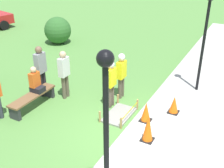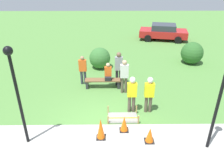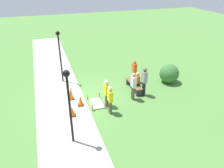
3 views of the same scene
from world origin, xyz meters
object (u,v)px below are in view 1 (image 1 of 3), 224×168
traffic_cone_near_patch (148,128)px  lamppost_near (206,28)px  park_bench (33,98)px  worker_assistant (111,80)px  lamppost_far (106,117)px  traffic_cone_far_patch (146,112)px  bystander_in_gray_shirt (64,72)px  worker_supervisor (121,72)px  person_seated_on_bench (36,82)px  bystander_in_white_shirt (41,68)px  traffic_cone_sidewalk_edge (174,105)px

traffic_cone_near_patch → lamppost_near: (3.67, -0.50, 1.91)m
traffic_cone_near_patch → park_bench: bearing=90.5°
worker_assistant → lamppost_far: lamppost_far is taller
traffic_cone_far_patch → worker_assistant: worker_assistant is taller
traffic_cone_near_patch → bystander_in_gray_shirt: bystander_in_gray_shirt is taller
traffic_cone_near_patch → worker_supervisor: bearing=42.3°
worker_supervisor → lamppost_far: lamppost_far is taller
person_seated_on_bench → lamppost_near: bearing=-53.6°
lamppost_far → person_seated_on_bench: bearing=56.7°
bystander_in_white_shirt → lamppost_far: lamppost_far is taller
traffic_cone_sidewalk_edge → worker_assistant: worker_assistant is taller
worker_assistant → bystander_in_white_shirt: 2.58m
park_bench → worker_supervisor: (2.03, -2.29, 0.64)m
lamppost_far → traffic_cone_far_patch: bearing=9.3°
park_bench → lamppost_near: lamppost_near is taller
traffic_cone_near_patch → bystander_in_gray_shirt: bearing=73.6°
traffic_cone_near_patch → bystander_in_white_shirt: bystander_in_white_shirt is taller
traffic_cone_far_patch → bystander_in_gray_shirt: 3.20m
person_seated_on_bench → bystander_in_gray_shirt: (0.80, -0.60, 0.17)m
traffic_cone_near_patch → worker_supervisor: worker_supervisor is taller
traffic_cone_sidewalk_edge → person_seated_on_bench: bearing=108.7°
park_bench → worker_assistant: worker_assistant is taller
traffic_cone_far_patch → worker_assistant: 1.59m
traffic_cone_near_patch → bystander_in_white_shirt: bearing=79.6°
bystander_in_gray_shirt → lamppost_far: (-3.63, -3.71, 1.43)m
bystander_in_gray_shirt → bystander_in_white_shirt: size_ratio=0.94×
traffic_cone_far_patch → lamppost_near: bearing=-17.8°
person_seated_on_bench → bystander_in_gray_shirt: 1.02m
traffic_cone_near_patch → lamppost_far: lamppost_far is taller
traffic_cone_far_patch → lamppost_far: bearing=-170.7°
traffic_cone_near_patch → traffic_cone_sidewalk_edge: traffic_cone_near_patch is taller
lamppost_far → bystander_in_gray_shirt: bearing=45.6°
traffic_cone_far_patch → person_seated_on_bench: size_ratio=0.70×
park_bench → person_seated_on_bench: (0.28, 0.05, 0.48)m
bystander_in_white_shirt → lamppost_near: 5.81m
worker_supervisor → bystander_in_gray_shirt: 1.98m
traffic_cone_far_patch → traffic_cone_sidewalk_edge: traffic_cone_far_patch is taller
traffic_cone_sidewalk_edge → person_seated_on_bench: 4.62m
park_bench → person_seated_on_bench: size_ratio=2.08×
park_bench → person_seated_on_bench: bearing=10.1°
traffic_cone_near_patch → bystander_in_gray_shirt: size_ratio=0.47×
worker_supervisor → lamppost_near: bearing=-53.9°
traffic_cone_sidewalk_edge → bystander_in_white_shirt: bearing=101.4°
bystander_in_gray_shirt → lamppost_near: lamppost_near is taller
traffic_cone_near_patch → park_bench: traffic_cone_near_patch is taller
traffic_cone_sidewalk_edge → worker_supervisor: size_ratio=0.35×
worker_supervisor → lamppost_near: (1.68, -2.31, 1.44)m
traffic_cone_far_patch → lamppost_far: (-3.44, -0.56, 2.01)m
traffic_cone_sidewalk_edge → bystander_in_white_shirt: 4.72m
traffic_cone_sidewalk_edge → bystander_in_white_shirt: (-0.92, 4.58, 0.68)m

